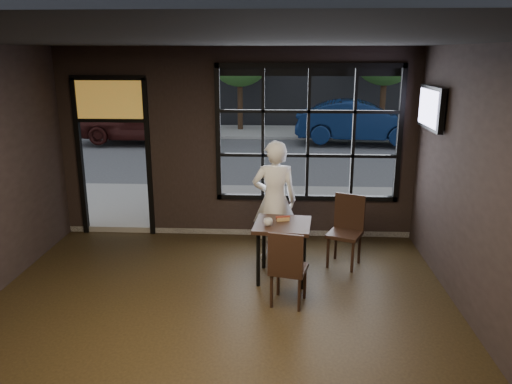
# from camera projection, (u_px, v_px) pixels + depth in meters

# --- Properties ---
(floor) EXTENTS (6.00, 7.00, 0.02)m
(floor) POSITION_uv_depth(u_px,v_px,m) (209.00, 348.00, 5.44)
(floor) COLOR black
(floor) RESTS_ON ground
(ceiling) EXTENTS (6.00, 7.00, 0.02)m
(ceiling) POSITION_uv_depth(u_px,v_px,m) (200.00, 40.00, 4.57)
(ceiling) COLOR black
(ceiling) RESTS_ON ground
(wall_right) EXTENTS (0.04, 7.00, 3.20)m
(wall_right) POSITION_uv_depth(u_px,v_px,m) (511.00, 212.00, 4.86)
(wall_right) COLOR black
(wall_right) RESTS_ON ground
(window_frame) EXTENTS (3.06, 0.12, 2.28)m
(window_frame) POSITION_uv_depth(u_px,v_px,m) (308.00, 134.00, 8.26)
(window_frame) COLOR black
(window_frame) RESTS_ON ground
(stained_transom) EXTENTS (1.20, 0.06, 0.70)m
(stained_transom) POSITION_uv_depth(u_px,v_px,m) (110.00, 99.00, 8.27)
(stained_transom) COLOR orange
(stained_transom) RESTS_ON ground
(street_asphalt) EXTENTS (60.00, 41.00, 0.04)m
(street_asphalt) POSITION_uv_depth(u_px,v_px,m) (268.00, 109.00, 28.52)
(street_asphalt) COLOR #545456
(street_asphalt) RESTS_ON ground
(cafe_table) EXTENTS (0.83, 0.83, 0.83)m
(cafe_table) POSITION_uv_depth(u_px,v_px,m) (282.00, 251.00, 7.00)
(cafe_table) COLOR black
(cafe_table) RESTS_ON floor
(chair_near) EXTENTS (0.53, 0.53, 1.01)m
(chair_near) POSITION_uv_depth(u_px,v_px,m) (289.00, 266.00, 6.27)
(chair_near) COLOR black
(chair_near) RESTS_ON floor
(chair_window) EXTENTS (0.61, 0.61, 1.06)m
(chair_window) POSITION_uv_depth(u_px,v_px,m) (345.00, 232.00, 7.39)
(chair_window) COLOR black
(chair_window) RESTS_ON floor
(man) EXTENTS (0.71, 0.49, 1.86)m
(man) POSITION_uv_depth(u_px,v_px,m) (275.00, 201.00, 7.57)
(man) COLOR white
(man) RESTS_ON floor
(hotdog) EXTENTS (0.21, 0.13, 0.06)m
(hotdog) POSITION_uv_depth(u_px,v_px,m) (283.00, 219.00, 6.99)
(hotdog) COLOR tan
(hotdog) RESTS_ON cafe_table
(cup) EXTENTS (0.16, 0.16, 0.10)m
(cup) POSITION_uv_depth(u_px,v_px,m) (268.00, 222.00, 6.78)
(cup) COLOR silver
(cup) RESTS_ON cafe_table
(tv) EXTENTS (0.12, 1.06, 0.62)m
(tv) POSITION_uv_depth(u_px,v_px,m) (431.00, 108.00, 7.24)
(tv) COLOR black
(tv) RESTS_ON wall_right
(navy_car) EXTENTS (4.45, 1.87, 1.43)m
(navy_car) POSITION_uv_depth(u_px,v_px,m) (360.00, 121.00, 17.09)
(navy_car) COLOR #0A1B3D
(navy_car) RESTS_ON street_asphalt
(maroon_car) EXTENTS (4.46, 1.84, 1.51)m
(maroon_car) POSITION_uv_depth(u_px,v_px,m) (139.00, 120.00, 17.25)
(maroon_car) COLOR black
(maroon_car) RESTS_ON street_asphalt
(tree_left) EXTENTS (2.52, 2.52, 4.30)m
(tree_left) POSITION_uv_depth(u_px,v_px,m) (240.00, 54.00, 19.44)
(tree_left) COLOR #332114
(tree_left) RESTS_ON street_asphalt
(tree_right) EXTENTS (2.64, 2.64, 4.50)m
(tree_right) POSITION_uv_depth(u_px,v_px,m) (386.00, 51.00, 18.79)
(tree_right) COLOR #332114
(tree_right) RESTS_ON street_asphalt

